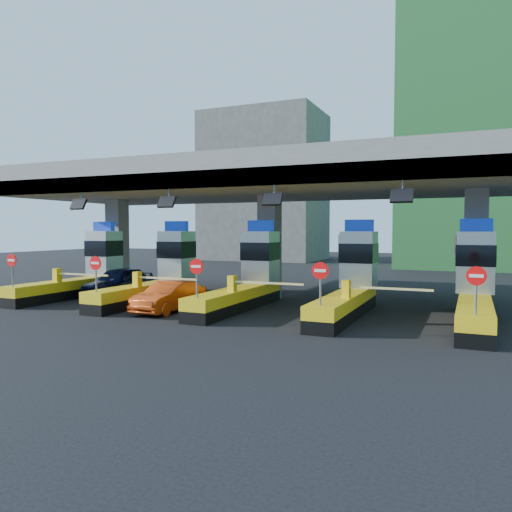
% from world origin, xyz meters
% --- Properties ---
extents(ground, '(120.00, 120.00, 0.00)m').
position_xyz_m(ground, '(0.00, 0.00, 0.00)').
color(ground, black).
rests_on(ground, ground).
extents(toll_canopy, '(28.00, 12.09, 7.00)m').
position_xyz_m(toll_canopy, '(0.00, 2.87, 6.13)').
color(toll_canopy, slate).
rests_on(toll_canopy, ground).
extents(toll_lane_far_left, '(4.43, 8.00, 4.16)m').
position_xyz_m(toll_lane_far_left, '(-10.00, 0.28, 1.40)').
color(toll_lane_far_left, black).
rests_on(toll_lane_far_left, ground).
extents(toll_lane_left, '(4.43, 8.00, 4.16)m').
position_xyz_m(toll_lane_left, '(-5.00, 0.28, 1.40)').
color(toll_lane_left, black).
rests_on(toll_lane_left, ground).
extents(toll_lane_center, '(4.43, 8.00, 4.16)m').
position_xyz_m(toll_lane_center, '(0.00, 0.28, 1.40)').
color(toll_lane_center, black).
rests_on(toll_lane_center, ground).
extents(toll_lane_right, '(4.43, 8.00, 4.16)m').
position_xyz_m(toll_lane_right, '(5.00, 0.28, 1.40)').
color(toll_lane_right, black).
rests_on(toll_lane_right, ground).
extents(toll_lane_far_right, '(4.43, 8.00, 4.16)m').
position_xyz_m(toll_lane_far_right, '(10.00, 0.28, 1.40)').
color(toll_lane_far_right, black).
rests_on(toll_lane_far_right, ground).
extents(bg_building_scaffold, '(18.00, 12.00, 28.00)m').
position_xyz_m(bg_building_scaffold, '(12.00, 32.00, 14.00)').
color(bg_building_scaffold, '#1E5926').
rests_on(bg_building_scaffold, ground).
extents(bg_building_concrete, '(14.00, 10.00, 18.00)m').
position_xyz_m(bg_building_concrete, '(-14.00, 36.00, 9.00)').
color(bg_building_concrete, '#4C4C49').
rests_on(bg_building_concrete, ground).
extents(van, '(2.26, 4.95, 1.65)m').
position_xyz_m(van, '(-7.84, 0.42, 0.82)').
color(van, black).
rests_on(van, ground).
extents(red_car, '(1.57, 4.17, 1.36)m').
position_xyz_m(red_car, '(-2.60, -2.59, 0.68)').
color(red_car, '#AD360D').
rests_on(red_car, ground).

